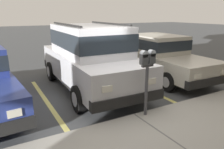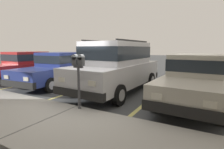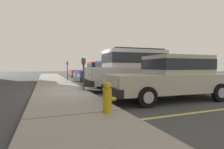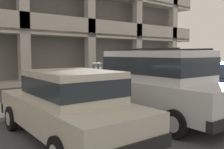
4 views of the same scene
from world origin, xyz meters
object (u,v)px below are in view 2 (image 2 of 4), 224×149
object	(u,v)px
red_sedan	(196,77)
blue_coupe	(24,65)
parking_meter_near	(78,69)
silver_suv	(117,65)
dark_hatchback	(59,67)

from	to	relation	value
red_sedan	blue_coupe	distance (m)	8.85
red_sedan	parking_meter_near	world-z (taller)	parking_meter_near
red_sedan	parking_meter_near	bearing A→B (deg)	46.98
silver_suv	blue_coupe	world-z (taller)	silver_suv
silver_suv	red_sedan	bearing A→B (deg)	-178.25
blue_coupe	red_sedan	bearing A→B (deg)	-179.94
blue_coupe	parking_meter_near	xyz separation A→B (m)	(-6.22, 2.60, 0.39)
dark_hatchback	red_sedan	bearing A→B (deg)	175.70
silver_suv	parking_meter_near	xyz separation A→B (m)	(-0.21, 2.58, 0.12)
dark_hatchback	parking_meter_near	size ratio (longest dim) A/B	3.14
dark_hatchback	blue_coupe	bearing A→B (deg)	-6.04
red_sedan	dark_hatchback	world-z (taller)	same
silver_suv	red_sedan	world-z (taller)	silver_suv
red_sedan	dark_hatchback	xyz separation A→B (m)	(5.98, 0.05, 0.00)
blue_coupe	parking_meter_near	distance (m)	6.75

